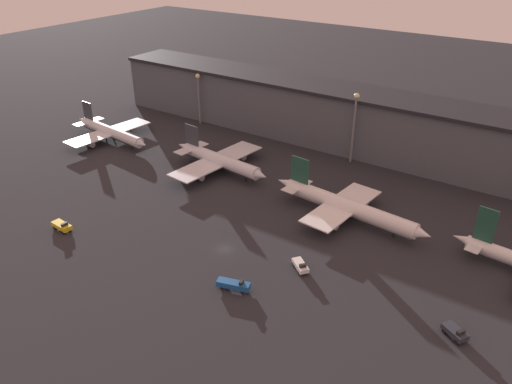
# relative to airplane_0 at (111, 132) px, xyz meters

# --- Properties ---
(ground) EXTENTS (600.00, 600.00, 0.00)m
(ground) POSITION_rel_airplane_0_xyz_m (77.33, -32.31, -3.41)
(ground) COLOR #26262B
(terminal_building) EXTENTS (201.93, 20.03, 21.07)m
(terminal_building) POSITION_rel_airplane_0_xyz_m (77.33, 43.64, 7.19)
(terminal_building) COLOR #4C515B
(terminal_building) RESTS_ON ground
(airplane_0) EXTENTS (40.65, 33.47, 12.06)m
(airplane_0) POSITION_rel_airplane_0_xyz_m (0.00, 0.00, 0.00)
(airplane_0) COLOR silver
(airplane_0) RESTS_ON ground
(airplane_1) EXTENTS (39.12, 35.78, 12.81)m
(airplane_1) POSITION_rel_airplane_0_xyz_m (49.06, 2.09, 0.28)
(airplane_1) COLOR silver
(airplane_1) RESTS_ON ground
(airplane_2) EXTENTS (47.29, 28.89, 13.57)m
(airplane_2) POSITION_rel_airplane_0_xyz_m (95.82, -2.12, 0.29)
(airplane_2) COLOR white
(airplane_2) RESTS_ON ground
(service_vehicle_0) EXTENTS (6.21, 2.85, 2.66)m
(service_vehicle_0) POSITION_rel_airplane_0_xyz_m (36.59, -49.20, -2.16)
(service_vehicle_0) COLOR gold
(service_vehicle_0) RESTS_ON ground
(service_vehicle_1) EXTENTS (5.62, 4.73, 2.63)m
(service_vehicle_1) POSITION_rel_airplane_0_xyz_m (132.38, -30.89, -2.18)
(service_vehicle_1) COLOR #282D38
(service_vehicle_1) RESTS_ON ground
(service_vehicle_2) EXTENTS (5.71, 5.18, 2.48)m
(service_vehicle_2) POSITION_rel_airplane_0_xyz_m (96.91, -29.08, -2.25)
(service_vehicle_2) COLOR white
(service_vehicle_2) RESTS_ON ground
(service_vehicle_3) EXTENTS (7.73, 4.15, 2.85)m
(service_vehicle_3) POSITION_rel_airplane_0_xyz_m (88.33, -43.50, -2.06)
(service_vehicle_3) COLOR #195199
(service_vehicle_3) RESTS_ON ground
(lamp_post_0) EXTENTS (1.80, 1.80, 20.13)m
(lamp_post_0) POSITION_rel_airplane_0_xyz_m (15.21, 32.90, 9.77)
(lamp_post_0) COLOR slate
(lamp_post_0) RESTS_ON ground
(lamp_post_1) EXTENTS (1.80, 1.80, 23.77)m
(lamp_post_1) POSITION_rel_airplane_0_xyz_m (81.11, 32.90, 11.81)
(lamp_post_1) COLOR slate
(lamp_post_1) RESTS_ON ground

